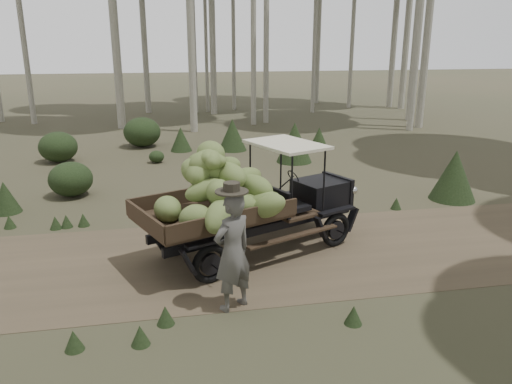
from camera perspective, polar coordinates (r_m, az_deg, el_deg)
ground at (r=9.78m, az=-2.76°, el=-7.54°), size 120.00×120.00×0.00m
dirt_track at (r=9.78m, az=-2.76°, el=-7.52°), size 70.00×4.00×0.01m
banana_truck at (r=9.34m, az=-2.17°, el=0.10°), size 4.77×3.27×2.32m
farmer at (r=7.67m, az=-2.70°, el=-6.72°), size 0.83×0.75×2.06m
undergrowth at (r=9.07m, az=-18.06°, el=-6.78°), size 22.88×24.11×1.37m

